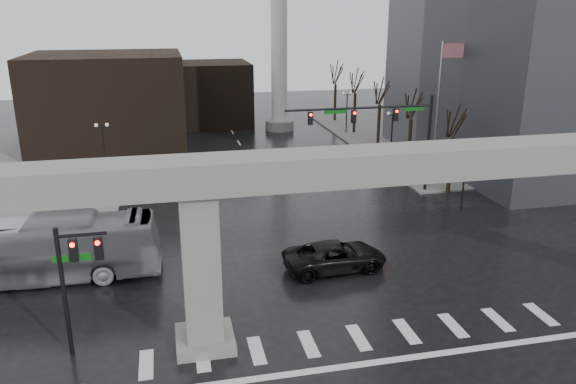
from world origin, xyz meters
name	(u,v)px	position (x,y,z in m)	size (l,w,h in m)	color
ground	(352,326)	(0.00, 0.00, 0.00)	(160.00, 160.00, 0.00)	black
sidewalk_ne	(464,139)	(26.00, 36.00, 0.07)	(28.00, 36.00, 0.15)	slate
elevated_guideway	(384,188)	(1.26, 0.00, 6.88)	(48.00, 2.60, 8.70)	gray
building_far_left	(108,100)	(-14.00, 42.00, 5.00)	(16.00, 14.00, 10.00)	black
building_far_mid	(210,93)	(-2.00, 52.00, 4.00)	(10.00, 10.00, 8.00)	black
smokestack	(279,19)	(6.00, 46.00, 13.35)	(3.60, 3.60, 30.00)	silver
signal_mast_arm	(386,124)	(8.99, 18.80, 5.83)	(12.12, 0.43, 8.00)	black
signal_left_pole	(75,269)	(-12.25, 0.50, 4.07)	(2.30, 0.30, 6.00)	black
flagpole_assembly	(442,94)	(15.29, 22.00, 7.53)	(2.06, 0.12, 12.00)	silver
lamp_right_0	(465,165)	(13.50, 14.00, 3.47)	(1.22, 0.32, 5.11)	black
lamp_right_1	(392,128)	(13.50, 28.00, 3.47)	(1.22, 0.32, 5.11)	black
lamp_right_2	(347,105)	(13.50, 42.00, 3.47)	(1.22, 0.32, 5.11)	black
lamp_left_0	(84,189)	(-13.50, 14.00, 3.47)	(1.22, 0.32, 5.11)	black
lamp_left_1	(103,142)	(-13.50, 28.00, 3.47)	(1.22, 0.32, 5.11)	black
lamp_left_2	(114,114)	(-13.50, 42.00, 3.47)	(1.22, 0.32, 5.11)	black
tree_right_0	(451,160)	(14.53, 18.02, 2.79)	(1.09, 1.58, 7.50)	black
tree_right_1	(410,138)	(14.53, 26.02, 2.85)	(1.09, 1.61, 7.67)	black
tree_right_2	(379,122)	(14.53, 34.02, 2.91)	(1.10, 1.63, 7.85)	black
tree_right_3	(355,109)	(14.53, 42.02, 2.98)	(1.11, 1.66, 8.02)	black
tree_right_4	(335,99)	(14.53, 50.02, 3.04)	(1.12, 1.69, 8.19)	black
pickup_truck	(335,256)	(1.04, 6.12, 0.84)	(2.77, 6.02, 1.67)	black
city_bus	(39,250)	(-15.40, 8.45, 1.82)	(3.06, 13.08, 3.64)	#A0A0A4
far_car	(253,168)	(-0.51, 26.46, 0.75)	(1.77, 4.41, 1.50)	black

